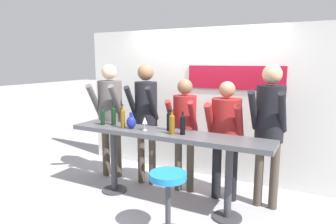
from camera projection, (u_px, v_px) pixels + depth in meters
ground_plane at (166, 203)px, 4.04m from camera, size 40.00×40.00×0.00m
back_wall at (201, 103)px, 4.93m from camera, size 4.35×0.12×2.42m
tasting_table at (165, 144)px, 3.90m from camera, size 2.75×0.48×0.99m
bar_stool at (168, 194)px, 3.21m from camera, size 0.42×0.42×0.73m
person_far_left at (110, 108)px, 4.82m from camera, size 0.53×0.65×1.85m
person_left at (146, 110)px, 4.51m from camera, size 0.47×0.60×1.85m
person_center_left at (184, 123)px, 4.26m from camera, size 0.45×0.55×1.65m
person_center at (226, 129)px, 4.00m from camera, size 0.51×0.59×1.63m
person_center_right at (269, 120)px, 3.75m from camera, size 0.43×0.56×1.86m
wine_bottle_0 at (172, 123)px, 3.73m from camera, size 0.07×0.07×0.31m
wine_bottle_1 at (170, 120)px, 3.93m from camera, size 0.08×0.08×0.30m
wine_bottle_2 at (183, 124)px, 3.71m from camera, size 0.06×0.06×0.30m
wine_bottle_3 at (123, 118)px, 4.07m from camera, size 0.06×0.06×0.33m
wine_bottle_4 at (103, 116)px, 4.28m from camera, size 0.06×0.06×0.27m
wine_bottle_5 at (114, 115)px, 4.27m from camera, size 0.07×0.07×0.32m
wine_glass_0 at (145, 121)px, 3.95m from camera, size 0.07×0.07×0.18m
decorative_vase at (131, 122)px, 4.05m from camera, size 0.13×0.13×0.22m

